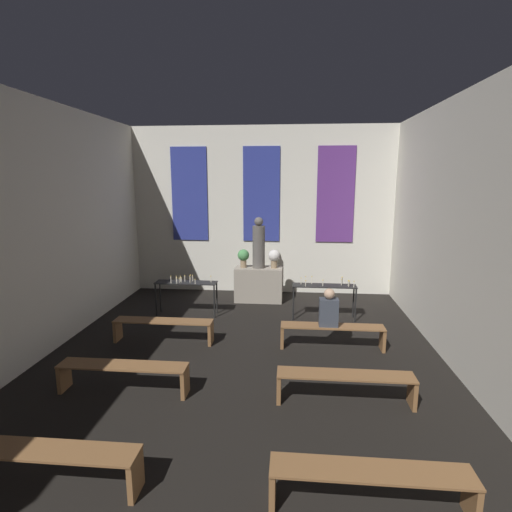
{
  "coord_description": "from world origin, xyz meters",
  "views": [
    {
      "loc": [
        0.86,
        0.41,
        3.25
      ],
      "look_at": [
        0.0,
        9.96,
        1.38
      ],
      "focal_mm": 28.0,
      "sensor_mm": 36.0,
      "label": 1
    }
  ],
  "objects_px": {
    "candle_rack_left": "(186,286)",
    "pew_second_left": "(47,460)",
    "pew_third_left": "(123,372)",
    "pew_back_right": "(332,332)",
    "pew_second_right": "(371,481)",
    "statue": "(259,245)",
    "altar": "(259,284)",
    "flower_vase_left": "(243,256)",
    "person_seated": "(329,309)",
    "candle_rack_right": "(324,290)",
    "pew_third_right": "(345,382)",
    "pew_back_left": "(163,326)",
    "flower_vase_right": "(274,257)"
  },
  "relations": [
    {
      "from": "candle_rack_left",
      "to": "pew_third_left",
      "type": "xyz_separation_m",
      "value": [
        -0.04,
        -3.61,
        -0.37
      ]
    },
    {
      "from": "pew_second_right",
      "to": "pew_back_left",
      "type": "height_order",
      "value": "same"
    },
    {
      "from": "pew_second_right",
      "to": "pew_back_right",
      "type": "bearing_deg",
      "value": 90.0
    },
    {
      "from": "candle_rack_right",
      "to": "pew_third_right",
      "type": "relative_size",
      "value": 0.74
    },
    {
      "from": "statue",
      "to": "person_seated",
      "type": "xyz_separation_m",
      "value": [
        1.59,
        -2.96,
        -0.75
      ]
    },
    {
      "from": "flower_vase_right",
      "to": "pew_second_right",
      "type": "height_order",
      "value": "flower_vase_right"
    },
    {
      "from": "flower_vase_right",
      "to": "pew_second_right",
      "type": "relative_size",
      "value": 0.25
    },
    {
      "from": "pew_back_left",
      "to": "pew_back_right",
      "type": "relative_size",
      "value": 1.0
    },
    {
      "from": "pew_second_right",
      "to": "pew_third_right",
      "type": "xyz_separation_m",
      "value": [
        0.0,
        1.95,
        0.0
      ]
    },
    {
      "from": "altar",
      "to": "person_seated",
      "type": "height_order",
      "value": "person_seated"
    },
    {
      "from": "pew_third_right",
      "to": "pew_second_right",
      "type": "bearing_deg",
      "value": -90.0
    },
    {
      "from": "pew_back_left",
      "to": "person_seated",
      "type": "height_order",
      "value": "person_seated"
    },
    {
      "from": "altar",
      "to": "statue",
      "type": "bearing_deg",
      "value": 0.0
    },
    {
      "from": "pew_second_right",
      "to": "statue",
      "type": "bearing_deg",
      "value": 103.74
    },
    {
      "from": "candle_rack_right",
      "to": "pew_third_left",
      "type": "height_order",
      "value": "candle_rack_right"
    },
    {
      "from": "altar",
      "to": "candle_rack_right",
      "type": "xyz_separation_m",
      "value": [
        1.64,
        -1.29,
        0.25
      ]
    },
    {
      "from": "candle_rack_right",
      "to": "pew_third_right",
      "type": "height_order",
      "value": "candle_rack_right"
    },
    {
      "from": "statue",
      "to": "pew_third_right",
      "type": "relative_size",
      "value": 0.68
    },
    {
      "from": "pew_back_right",
      "to": "statue",
      "type": "bearing_deg",
      "value": 119.54
    },
    {
      "from": "statue",
      "to": "altar",
      "type": "bearing_deg",
      "value": 0.0
    },
    {
      "from": "pew_third_left",
      "to": "pew_back_right",
      "type": "bearing_deg",
      "value": 30.18
    },
    {
      "from": "pew_back_left",
      "to": "statue",
      "type": "bearing_deg",
      "value": 60.46
    },
    {
      "from": "pew_third_right",
      "to": "statue",
      "type": "bearing_deg",
      "value": 108.86
    },
    {
      "from": "candle_rack_left",
      "to": "pew_second_left",
      "type": "xyz_separation_m",
      "value": [
        -0.04,
        -5.56,
        -0.37
      ]
    },
    {
      "from": "altar",
      "to": "person_seated",
      "type": "xyz_separation_m",
      "value": [
        1.59,
        -2.96,
        0.33
      ]
    },
    {
      "from": "pew_second_left",
      "to": "pew_back_right",
      "type": "distance_m",
      "value": 5.14
    },
    {
      "from": "statue",
      "to": "pew_second_left",
      "type": "bearing_deg",
      "value": -103.74
    },
    {
      "from": "candle_rack_left",
      "to": "pew_back_left",
      "type": "height_order",
      "value": "candle_rack_left"
    },
    {
      "from": "candle_rack_left",
      "to": "pew_third_left",
      "type": "distance_m",
      "value": 3.63
    },
    {
      "from": "pew_second_left",
      "to": "statue",
      "type": "bearing_deg",
      "value": 76.26
    },
    {
      "from": "flower_vase_left",
      "to": "pew_third_right",
      "type": "relative_size",
      "value": 0.25
    },
    {
      "from": "flower_vase_left",
      "to": "pew_second_right",
      "type": "xyz_separation_m",
      "value": [
        2.08,
        -6.85,
        -0.87
      ]
    },
    {
      "from": "flower_vase_left",
      "to": "pew_second_right",
      "type": "height_order",
      "value": "flower_vase_left"
    },
    {
      "from": "altar",
      "to": "pew_second_left",
      "type": "relative_size",
      "value": 0.64
    },
    {
      "from": "pew_back_right",
      "to": "flower_vase_left",
      "type": "bearing_deg",
      "value": 125.19
    },
    {
      "from": "candle_rack_left",
      "to": "candle_rack_right",
      "type": "bearing_deg",
      "value": 0.05
    },
    {
      "from": "pew_back_right",
      "to": "pew_second_right",
      "type": "bearing_deg",
      "value": -90.0
    },
    {
      "from": "pew_third_left",
      "to": "pew_back_right",
      "type": "distance_m",
      "value": 3.88
    },
    {
      "from": "pew_second_left",
      "to": "person_seated",
      "type": "relative_size",
      "value": 2.69
    },
    {
      "from": "flower_vase_left",
      "to": "candle_rack_left",
      "type": "distance_m",
      "value": 1.85
    },
    {
      "from": "person_seated",
      "to": "flower_vase_right",
      "type": "bearing_deg",
      "value": 111.84
    },
    {
      "from": "altar",
      "to": "pew_second_left",
      "type": "height_order",
      "value": "altar"
    },
    {
      "from": "flower_vase_left",
      "to": "pew_third_right",
      "type": "bearing_deg",
      "value": -66.97
    },
    {
      "from": "altar",
      "to": "flower_vase_left",
      "type": "bearing_deg",
      "value": 180.0
    },
    {
      "from": "flower_vase_right",
      "to": "altar",
      "type": "bearing_deg",
      "value": 180.0
    },
    {
      "from": "pew_second_left",
      "to": "pew_back_right",
      "type": "relative_size",
      "value": 1.0
    },
    {
      "from": "candle_rack_left",
      "to": "candle_rack_right",
      "type": "relative_size",
      "value": 1.0
    },
    {
      "from": "statue",
      "to": "flower_vase_right",
      "type": "bearing_deg",
      "value": 0.0
    },
    {
      "from": "statue",
      "to": "pew_third_right",
      "type": "distance_m",
      "value": 5.32
    },
    {
      "from": "altar",
      "to": "pew_third_left",
      "type": "xyz_separation_m",
      "value": [
        -1.68,
        -4.9,
        -0.12
      ]
    }
  ]
}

